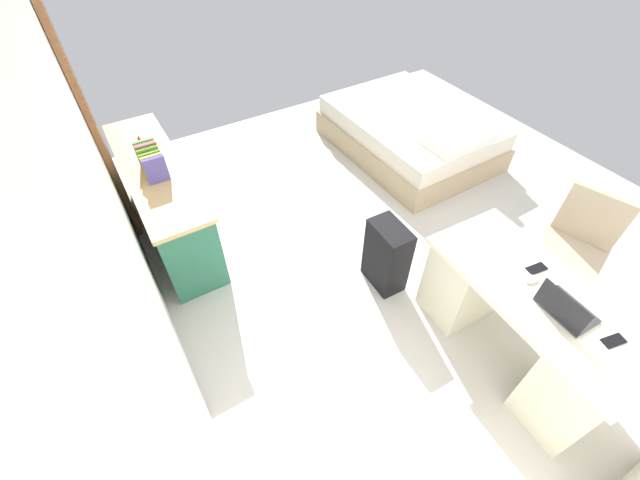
% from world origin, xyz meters
% --- Properties ---
extents(ground_plane, '(5.66, 5.66, 0.00)m').
position_xyz_m(ground_plane, '(0.00, 0.00, 0.00)').
color(ground_plane, beige).
extents(wall_back, '(4.66, 0.10, 2.86)m').
position_xyz_m(wall_back, '(0.00, 2.11, 1.43)').
color(wall_back, silver).
rests_on(wall_back, ground_plane).
extents(door_wooden, '(0.88, 0.05, 2.04)m').
position_xyz_m(door_wooden, '(1.78, 2.03, 1.02)').
color(door_wooden, brown).
rests_on(door_wooden, ground_plane).
extents(desk, '(1.47, 0.72, 0.73)m').
position_xyz_m(desk, '(-1.32, -0.00, 0.38)').
color(desk, beige).
rests_on(desk, ground_plane).
extents(office_chair, '(0.58, 0.58, 0.94)m').
position_xyz_m(office_chair, '(-1.09, -0.80, 0.42)').
color(office_chair, black).
rests_on(office_chair, ground_plane).
extents(credenza, '(1.80, 0.48, 0.77)m').
position_xyz_m(credenza, '(1.22, 1.73, 0.38)').
color(credenza, '#28664C').
rests_on(credenza, ground_plane).
extents(bed, '(1.92, 1.43, 0.58)m').
position_xyz_m(bed, '(1.15, -1.10, 0.24)').
color(bed, tan).
rests_on(bed, ground_plane).
extents(suitcase_black, '(0.37, 0.23, 0.63)m').
position_xyz_m(suitcase_black, '(-0.31, 0.37, 0.31)').
color(suitcase_black, black).
rests_on(suitcase_black, ground_plane).
extents(laptop, '(0.32, 0.23, 0.21)m').
position_xyz_m(laptop, '(-1.48, 0.03, 0.78)').
color(laptop, '#333338').
rests_on(laptop, desk).
extents(computer_mouse, '(0.06, 0.10, 0.03)m').
position_xyz_m(computer_mouse, '(-1.22, -0.02, 0.75)').
color(computer_mouse, white).
rests_on(computer_mouse, desk).
extents(cell_phone_near_laptop, '(0.09, 0.15, 0.01)m').
position_xyz_m(cell_phone_near_laptop, '(-1.75, -0.06, 0.74)').
color(cell_phone_near_laptop, black).
rests_on(cell_phone_near_laptop, desk).
extents(cell_phone_by_mouse, '(0.08, 0.14, 0.01)m').
position_xyz_m(cell_phone_by_mouse, '(-1.18, -0.13, 0.74)').
color(cell_phone_by_mouse, black).
rests_on(cell_phone_by_mouse, desk).
extents(book_row, '(0.31, 0.17, 0.24)m').
position_xyz_m(book_row, '(1.11, 1.73, 0.88)').
color(book_row, '#4F4795').
rests_on(book_row, credenza).
extents(figurine_small, '(0.08, 0.08, 0.11)m').
position_xyz_m(figurine_small, '(1.57, 1.73, 0.82)').
color(figurine_small, red).
rests_on(figurine_small, credenza).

